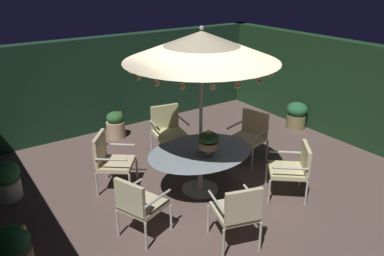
{
  "coord_description": "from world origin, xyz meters",
  "views": [
    {
      "loc": [
        -3.67,
        -4.59,
        3.57
      ],
      "look_at": [
        -0.23,
        0.41,
        1.08
      ],
      "focal_mm": 36.43,
      "sensor_mm": 36.0,
      "label": 1
    }
  ],
  "objects_px": {
    "patio_dining_table": "(200,158)",
    "patio_chair_northeast": "(168,127)",
    "potted_plant_right_near": "(297,115)",
    "potted_plant_right_far": "(115,125)",
    "patio_chair_south": "(237,210)",
    "potted_plant_front_corner": "(5,180)",
    "patio_chair_north": "(250,133)",
    "patio_chair_southwest": "(293,166)",
    "patio_chair_east": "(110,158)",
    "patio_chair_southeast": "(139,203)",
    "potted_plant_left_near": "(11,251)",
    "patio_umbrella": "(201,46)",
    "centerpiece_planter": "(209,141)"
  },
  "relations": [
    {
      "from": "patio_umbrella",
      "to": "potted_plant_front_corner",
      "type": "distance_m",
      "value": 3.9
    },
    {
      "from": "patio_chair_northeast",
      "to": "potted_plant_right_near",
      "type": "height_order",
      "value": "patio_chair_northeast"
    },
    {
      "from": "potted_plant_front_corner",
      "to": "patio_chair_north",
      "type": "bearing_deg",
      "value": -16.28
    },
    {
      "from": "centerpiece_planter",
      "to": "patio_chair_southwest",
      "type": "height_order",
      "value": "centerpiece_planter"
    },
    {
      "from": "patio_chair_north",
      "to": "potted_plant_right_near",
      "type": "bearing_deg",
      "value": 16.55
    },
    {
      "from": "patio_chair_northeast",
      "to": "patio_chair_east",
      "type": "xyz_separation_m",
      "value": [
        -1.5,
        -0.56,
        -0.03
      ]
    },
    {
      "from": "patio_chair_north",
      "to": "patio_chair_southeast",
      "type": "bearing_deg",
      "value": -162.29
    },
    {
      "from": "patio_chair_northeast",
      "to": "patio_chair_southwest",
      "type": "relative_size",
      "value": 1.11
    },
    {
      "from": "patio_dining_table",
      "to": "centerpiece_planter",
      "type": "height_order",
      "value": "centerpiece_planter"
    },
    {
      "from": "patio_chair_southeast",
      "to": "potted_plant_front_corner",
      "type": "relative_size",
      "value": 1.5
    },
    {
      "from": "patio_chair_east",
      "to": "patio_dining_table",
      "type": "bearing_deg",
      "value": -38.2
    },
    {
      "from": "patio_chair_south",
      "to": "potted_plant_front_corner",
      "type": "distance_m",
      "value": 3.91
    },
    {
      "from": "patio_dining_table",
      "to": "patio_chair_northeast",
      "type": "bearing_deg",
      "value": 79.55
    },
    {
      "from": "patio_dining_table",
      "to": "patio_chair_south",
      "type": "bearing_deg",
      "value": -107.07
    },
    {
      "from": "centerpiece_planter",
      "to": "patio_chair_northeast",
      "type": "relative_size",
      "value": 0.43
    },
    {
      "from": "patio_umbrella",
      "to": "patio_chair_northeast",
      "type": "height_order",
      "value": "patio_umbrella"
    },
    {
      "from": "patio_dining_table",
      "to": "patio_umbrella",
      "type": "relative_size",
      "value": 0.66
    },
    {
      "from": "potted_plant_left_near",
      "to": "centerpiece_planter",
      "type": "bearing_deg",
      "value": 1.04
    },
    {
      "from": "patio_dining_table",
      "to": "patio_chair_southeast",
      "type": "xyz_separation_m",
      "value": [
        -1.44,
        -0.54,
        -0.06
      ]
    },
    {
      "from": "patio_chair_east",
      "to": "potted_plant_front_corner",
      "type": "relative_size",
      "value": 1.57
    },
    {
      "from": "potted_plant_right_near",
      "to": "patio_chair_southeast",
      "type": "bearing_deg",
      "value": -162.77
    },
    {
      "from": "patio_chair_north",
      "to": "potted_plant_front_corner",
      "type": "xyz_separation_m",
      "value": [
        -4.29,
        1.25,
        -0.24
      ]
    },
    {
      "from": "patio_chair_south",
      "to": "potted_plant_front_corner",
      "type": "relative_size",
      "value": 1.55
    },
    {
      "from": "patio_dining_table",
      "to": "patio_chair_north",
      "type": "height_order",
      "value": "patio_chair_north"
    },
    {
      "from": "patio_dining_table",
      "to": "potted_plant_left_near",
      "type": "bearing_deg",
      "value": -175.31
    },
    {
      "from": "patio_dining_table",
      "to": "patio_chair_east",
      "type": "height_order",
      "value": "patio_chair_east"
    },
    {
      "from": "potted_plant_front_corner",
      "to": "potted_plant_right_far",
      "type": "height_order",
      "value": "potted_plant_front_corner"
    },
    {
      "from": "centerpiece_planter",
      "to": "patio_chair_east",
      "type": "distance_m",
      "value": 1.75
    },
    {
      "from": "patio_umbrella",
      "to": "potted_plant_right_near",
      "type": "xyz_separation_m",
      "value": [
        3.56,
        1.01,
        -2.15
      ]
    },
    {
      "from": "patio_chair_southwest",
      "to": "patio_chair_north",
      "type": "bearing_deg",
      "value": 77.34
    },
    {
      "from": "patio_dining_table",
      "to": "potted_plant_right_near",
      "type": "relative_size",
      "value": 2.89
    },
    {
      "from": "patio_chair_east",
      "to": "potted_plant_right_near",
      "type": "height_order",
      "value": "patio_chair_east"
    },
    {
      "from": "patio_dining_table",
      "to": "potted_plant_right_near",
      "type": "bearing_deg",
      "value": 15.83
    },
    {
      "from": "patio_chair_south",
      "to": "potted_plant_right_near",
      "type": "xyz_separation_m",
      "value": [
        4.01,
        2.49,
        -0.24
      ]
    },
    {
      "from": "potted_plant_right_near",
      "to": "centerpiece_planter",
      "type": "bearing_deg",
      "value": -161.18
    },
    {
      "from": "patio_dining_table",
      "to": "patio_chair_northeast",
      "type": "xyz_separation_m",
      "value": [
        0.28,
        1.52,
        -0.03
      ]
    },
    {
      "from": "patio_chair_northeast",
      "to": "patio_chair_southwest",
      "type": "height_order",
      "value": "patio_chair_northeast"
    },
    {
      "from": "patio_chair_north",
      "to": "patio_chair_south",
      "type": "relative_size",
      "value": 0.99
    },
    {
      "from": "potted_plant_right_far",
      "to": "potted_plant_front_corner",
      "type": "bearing_deg",
      "value": -153.11
    },
    {
      "from": "patio_chair_south",
      "to": "potted_plant_right_far",
      "type": "relative_size",
      "value": 1.61
    },
    {
      "from": "patio_chair_northeast",
      "to": "patio_umbrella",
      "type": "bearing_deg",
      "value": -100.45
    },
    {
      "from": "patio_chair_southeast",
      "to": "potted_plant_left_near",
      "type": "xyz_separation_m",
      "value": [
        -1.65,
        0.29,
        -0.24
      ]
    },
    {
      "from": "potted_plant_right_near",
      "to": "potted_plant_right_far",
      "type": "bearing_deg",
      "value": 153.03
    },
    {
      "from": "patio_dining_table",
      "to": "patio_chair_southeast",
      "type": "relative_size",
      "value": 1.93
    },
    {
      "from": "patio_chair_north",
      "to": "patio_chair_northeast",
      "type": "distance_m",
      "value": 1.65
    },
    {
      "from": "centerpiece_planter",
      "to": "potted_plant_right_near",
      "type": "bearing_deg",
      "value": 18.82
    },
    {
      "from": "potted_plant_front_corner",
      "to": "potted_plant_right_near",
      "type": "distance_m",
      "value": 6.39
    },
    {
      "from": "patio_chair_south",
      "to": "potted_plant_front_corner",
      "type": "bearing_deg",
      "value": 126.89
    },
    {
      "from": "patio_chair_southeast",
      "to": "potted_plant_front_corner",
      "type": "distance_m",
      "value": 2.59
    },
    {
      "from": "patio_dining_table",
      "to": "potted_plant_front_corner",
      "type": "xyz_separation_m",
      "value": [
        -2.8,
        1.65,
        -0.29
      ]
    }
  ]
}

